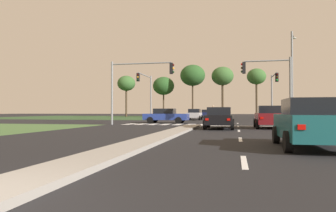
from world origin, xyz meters
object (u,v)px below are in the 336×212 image
(street_lamp_second, at_px, (292,72))
(car_teal_near, at_px, (311,123))
(car_blue_fourth, at_px, (166,116))
(pedestrian_at_median, at_px, (213,110))
(traffic_signal_near_left, at_px, (135,80))
(treeline_third, at_px, (193,75))
(car_navy_third, at_px, (206,113))
(treeline_near, at_px, (126,84))
(traffic_signal_far_right, at_px, (274,88))
(treeline_fifth, at_px, (256,77))
(car_black_sixth, at_px, (219,118))
(car_maroon_fifth, at_px, (269,117))
(treeline_second, at_px, (164,86))
(traffic_signal_near_right, at_px, (272,79))
(traffic_signal_far_left, at_px, (146,88))
(treeline_fourth, at_px, (223,76))
(car_silver_second, at_px, (194,114))

(street_lamp_second, bearing_deg, car_teal_near, -98.11)
(car_blue_fourth, height_order, pedestrian_at_median, pedestrian_at_median)
(traffic_signal_near_left, xyz_separation_m, treeline_third, (0.55, 34.24, 4.22))
(car_navy_third, height_order, treeline_near, treeline_near)
(traffic_signal_far_right, xyz_separation_m, treeline_fifth, (-0.39, 23.88, 3.86))
(car_teal_near, bearing_deg, treeline_near, 115.78)
(car_black_sixth, bearing_deg, street_lamp_second, 60.24)
(car_maroon_fifth, bearing_deg, pedestrian_at_median, 103.59)
(treeline_fifth, bearing_deg, treeline_second, 178.52)
(traffic_signal_near_left, relative_size, traffic_signal_far_right, 1.04)
(car_maroon_fifth, distance_m, treeline_fifth, 39.14)
(car_blue_fourth, height_order, treeline_fifth, treeline_fifth)
(street_lamp_second, bearing_deg, treeline_near, 133.63)
(car_maroon_fifth, xyz_separation_m, pedestrian_at_median, (-5.58, 23.07, 0.50))
(car_blue_fourth, relative_size, treeline_fifth, 0.48)
(treeline_fifth, bearing_deg, treeline_third, -175.57)
(pedestrian_at_median, relative_size, treeline_third, 0.19)
(traffic_signal_near_right, distance_m, treeline_second, 39.71)
(car_black_sixth, bearing_deg, car_blue_fourth, 122.55)
(traffic_signal_near_left, bearing_deg, car_navy_third, 84.40)
(traffic_signal_near_right, bearing_deg, traffic_signal_far_left, 141.22)
(treeline_fourth, bearing_deg, treeline_near, 176.88)
(traffic_signal_far_right, xyz_separation_m, street_lamp_second, (1.33, -4.22, 1.33))
(car_teal_near, xyz_separation_m, car_silver_second, (-8.03, 32.20, -0.05))
(treeline_fifth, bearing_deg, car_blue_fourth, -109.45)
(car_navy_third, relative_size, traffic_signal_near_left, 0.80)
(treeline_near, relative_size, treeline_fourth, 0.88)
(traffic_signal_near_left, distance_m, treeline_fourth, 36.69)
(treeline_third, bearing_deg, treeline_fifth, 4.43)
(traffic_signal_far_left, relative_size, treeline_second, 0.71)
(car_silver_second, relative_size, car_maroon_fifth, 0.99)
(car_navy_third, distance_m, pedestrian_at_median, 13.74)
(car_maroon_fifth, bearing_deg, traffic_signal_near_left, 163.39)
(traffic_signal_near_right, bearing_deg, street_lamp_second, 68.91)
(car_teal_near, relative_size, street_lamp_second, 0.46)
(traffic_signal_near_left, relative_size, treeline_fifth, 0.62)
(car_maroon_fifth, height_order, traffic_signal_far_left, traffic_signal_far_left)
(treeline_second, distance_m, treeline_fourth, 12.02)
(car_blue_fourth, relative_size, car_maroon_fifth, 1.07)
(traffic_signal_near_right, xyz_separation_m, treeline_second, (-17.29, 35.65, 2.57))
(traffic_signal_near_left, distance_m, traffic_signal_near_right, 11.66)
(traffic_signal_far_left, distance_m, pedestrian_at_median, 11.91)
(car_silver_second, xyz_separation_m, car_blue_fourth, (-1.32, -12.24, -0.02))
(pedestrian_at_median, bearing_deg, traffic_signal_far_left, -17.41)
(car_silver_second, relative_size, traffic_signal_near_left, 0.71)
(car_maroon_fifth, xyz_separation_m, street_lamp_second, (3.28, 10.39, 4.40))
(traffic_signal_near_left, height_order, traffic_signal_far_left, traffic_signal_far_left)
(treeline_second, xyz_separation_m, treeline_third, (6.18, -1.41, 1.85))
(car_black_sixth, relative_size, treeline_second, 0.55)
(car_teal_near, xyz_separation_m, traffic_signal_near_left, (-11.18, 15.46, 3.16))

